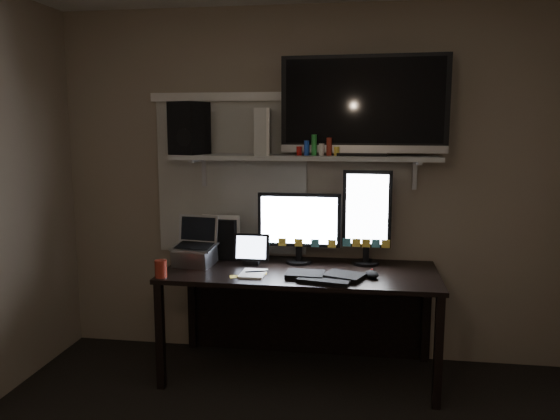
% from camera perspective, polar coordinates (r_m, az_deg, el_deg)
% --- Properties ---
extents(back_wall, '(3.60, 0.00, 3.60)m').
position_cam_1_polar(back_wall, '(3.91, 2.81, 2.52)').
color(back_wall, '#80705C').
rests_on(back_wall, floor).
extents(window_blinds, '(1.10, 0.02, 1.10)m').
position_cam_1_polar(window_blinds, '(3.99, -5.11, 3.34)').
color(window_blinds, beige).
rests_on(window_blinds, back_wall).
extents(desk, '(1.80, 0.75, 0.73)m').
position_cam_1_polar(desk, '(3.81, 2.35, -8.37)').
color(desk, black).
rests_on(desk, floor).
extents(wall_shelf, '(1.80, 0.35, 0.03)m').
position_cam_1_polar(wall_shelf, '(3.72, 2.57, 5.52)').
color(wall_shelf, '#ABABA6').
rests_on(wall_shelf, back_wall).
extents(monitor_landscape, '(0.57, 0.06, 0.50)m').
position_cam_1_polar(monitor_landscape, '(3.77, 2.00, -1.84)').
color(monitor_landscape, black).
rests_on(monitor_landscape, desk).
extents(monitor_portrait, '(0.33, 0.08, 0.66)m').
position_cam_1_polar(monitor_portrait, '(3.77, 9.06, -0.70)').
color(monitor_portrait, black).
rests_on(monitor_portrait, desk).
extents(keyboard, '(0.52, 0.29, 0.03)m').
position_cam_1_polar(keyboard, '(3.47, 4.68, -6.83)').
color(keyboard, black).
rests_on(keyboard, desk).
extents(mouse, '(0.11, 0.14, 0.04)m').
position_cam_1_polar(mouse, '(3.51, 9.59, -6.62)').
color(mouse, black).
rests_on(mouse, desk).
extents(notepad, '(0.16, 0.22, 0.01)m').
position_cam_1_polar(notepad, '(3.53, -2.84, -6.65)').
color(notepad, white).
rests_on(notepad, desk).
extents(tablet, '(0.25, 0.10, 0.22)m').
position_cam_1_polar(tablet, '(3.76, -2.98, -4.09)').
color(tablet, black).
rests_on(tablet, desk).
extents(file_sorter, '(0.26, 0.14, 0.31)m').
position_cam_1_polar(file_sorter, '(3.94, -6.17, -2.85)').
color(file_sorter, black).
rests_on(file_sorter, desk).
extents(laptop, '(0.32, 0.27, 0.32)m').
position_cam_1_polar(laptop, '(3.76, -8.95, -3.35)').
color(laptop, '#A8A8AD').
rests_on(laptop, desk).
extents(cup, '(0.09, 0.09, 0.11)m').
position_cam_1_polar(cup, '(3.54, -12.34, -6.02)').
color(cup, maroon).
rests_on(cup, desk).
extents(sticky_notes, '(0.34, 0.29, 0.00)m').
position_cam_1_polar(sticky_notes, '(3.56, -3.29, -6.63)').
color(sticky_notes, yellow).
rests_on(sticky_notes, desk).
extents(tv, '(1.10, 0.26, 0.66)m').
position_cam_1_polar(tv, '(3.69, 8.73, 10.73)').
color(tv, black).
rests_on(tv, wall_shelf).
extents(game_console, '(0.12, 0.27, 0.31)m').
position_cam_1_polar(game_console, '(3.76, -1.72, 8.17)').
color(game_console, silver).
rests_on(game_console, wall_shelf).
extents(speaker, '(0.26, 0.29, 0.36)m').
position_cam_1_polar(speaker, '(3.86, -9.45, 8.43)').
color(speaker, black).
rests_on(speaker, wall_shelf).
extents(bottles, '(0.22, 0.08, 0.14)m').
position_cam_1_polar(bottles, '(3.66, 3.97, 6.78)').
color(bottles, '#A50F0C').
rests_on(bottles, wall_shelf).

